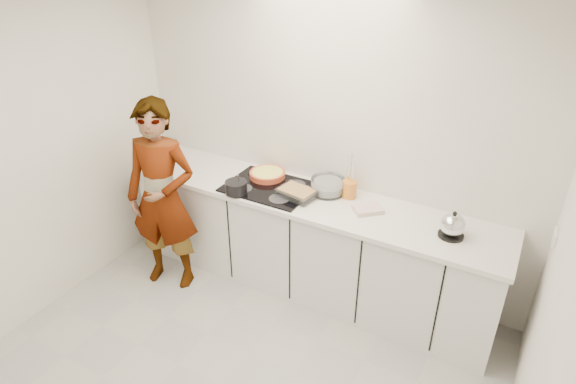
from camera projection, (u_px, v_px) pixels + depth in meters
The scene contains 14 objects.
wall_back at pixel (325, 139), 3.99m from camera, with size 3.60×0.00×2.60m, color white.
wall_left at pixel (11, 167), 3.53m from camera, with size 0.00×3.20×2.60m, color white.
wall_right at pixel (554, 346), 2.02m from camera, with size 0.02×3.20×2.60m.
base_cabinets at pixel (306, 244), 4.16m from camera, with size 3.20×0.58×0.87m, color silver.
countertop at pixel (307, 199), 3.95m from camera, with size 3.24×0.64×0.04m, color white.
hob at pixel (269, 187), 4.07m from camera, with size 0.72×0.54×0.01m, color black.
tart_dish at pixel (267, 174), 4.20m from camera, with size 0.41×0.41×0.05m.
saucepan at pixel (236, 187), 3.94m from camera, with size 0.19×0.19×0.17m.
baking_dish at pixel (297, 192), 3.90m from camera, with size 0.34×0.27×0.06m.
mixing_bowl at pixel (328, 186), 3.96m from camera, with size 0.30×0.30×0.13m.
tea_towel at pixel (368, 209), 3.73m from camera, with size 0.22×0.16×0.04m, color white.
kettle at pixel (452, 226), 3.39m from camera, with size 0.23×0.23×0.21m.
utensil_crock at pixel (349, 189), 3.89m from camera, with size 0.12×0.12×0.14m, color orange.
cook at pixel (162, 198), 4.04m from camera, with size 0.62×0.41×1.70m, color silver.
Camera 1 is at (1.53, -1.79, 2.84)m, focal length 30.00 mm.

